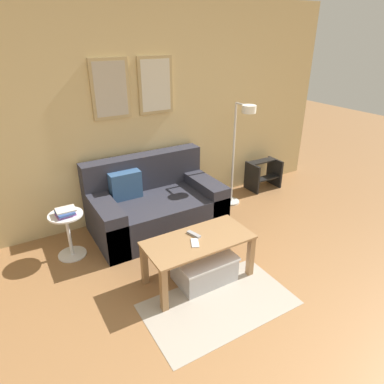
{
  "coord_description": "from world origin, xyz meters",
  "views": [
    {
      "loc": [
        -1.54,
        -0.55,
        2.19
      ],
      "look_at": [
        -0.1,
        1.87,
        0.85
      ],
      "focal_mm": 32.0,
      "sensor_mm": 36.0,
      "label": 1
    }
  ],
  "objects_px": {
    "side_table": "(68,231)",
    "storage_bin": "(204,268)",
    "coffee_table": "(198,247)",
    "couch": "(155,206)",
    "book_stack": "(65,212)",
    "remote_control": "(194,234)",
    "cell_phone": "(195,243)",
    "step_stool": "(263,174)",
    "floor_lamp": "(241,142)"
  },
  "relations": [
    {
      "from": "floor_lamp",
      "to": "remote_control",
      "type": "height_order",
      "value": "floor_lamp"
    },
    {
      "from": "remote_control",
      "to": "cell_phone",
      "type": "relative_size",
      "value": 1.07
    },
    {
      "from": "couch",
      "to": "book_stack",
      "type": "bearing_deg",
      "value": -174.32
    },
    {
      "from": "side_table",
      "to": "book_stack",
      "type": "distance_m",
      "value": 0.23
    },
    {
      "from": "storage_bin",
      "to": "coffee_table",
      "type": "bearing_deg",
      "value": 138.5
    },
    {
      "from": "coffee_table",
      "to": "storage_bin",
      "type": "relative_size",
      "value": 1.78
    },
    {
      "from": "cell_phone",
      "to": "storage_bin",
      "type": "bearing_deg",
      "value": 26.12
    },
    {
      "from": "storage_bin",
      "to": "step_stool",
      "type": "distance_m",
      "value": 2.34
    },
    {
      "from": "couch",
      "to": "floor_lamp",
      "type": "relative_size",
      "value": 1.08
    },
    {
      "from": "side_table",
      "to": "book_stack",
      "type": "relative_size",
      "value": 2.49
    },
    {
      "from": "remote_control",
      "to": "storage_bin",
      "type": "bearing_deg",
      "value": -85.11
    },
    {
      "from": "floor_lamp",
      "to": "storage_bin",
      "type": "bearing_deg",
      "value": -138.86
    },
    {
      "from": "side_table",
      "to": "remote_control",
      "type": "relative_size",
      "value": 3.32
    },
    {
      "from": "couch",
      "to": "floor_lamp",
      "type": "bearing_deg",
      "value": -3.94
    },
    {
      "from": "couch",
      "to": "step_stool",
      "type": "distance_m",
      "value": 1.91
    },
    {
      "from": "book_stack",
      "to": "cell_phone",
      "type": "bearing_deg",
      "value": -49.01
    },
    {
      "from": "coffee_table",
      "to": "storage_bin",
      "type": "xyz_separation_m",
      "value": [
        0.04,
        -0.04,
        -0.23
      ]
    },
    {
      "from": "coffee_table",
      "to": "book_stack",
      "type": "height_order",
      "value": "book_stack"
    },
    {
      "from": "coffee_table",
      "to": "step_stool",
      "type": "bearing_deg",
      "value": 33.65
    },
    {
      "from": "side_table",
      "to": "book_stack",
      "type": "height_order",
      "value": "book_stack"
    },
    {
      "from": "remote_control",
      "to": "step_stool",
      "type": "relative_size",
      "value": 0.31
    },
    {
      "from": "remote_control",
      "to": "side_table",
      "type": "bearing_deg",
      "value": 119.47
    },
    {
      "from": "cell_phone",
      "to": "step_stool",
      "type": "height_order",
      "value": "cell_phone"
    },
    {
      "from": "couch",
      "to": "storage_bin",
      "type": "distance_m",
      "value": 1.15
    },
    {
      "from": "couch",
      "to": "side_table",
      "type": "relative_size",
      "value": 3.01
    },
    {
      "from": "storage_bin",
      "to": "floor_lamp",
      "type": "xyz_separation_m",
      "value": [
        1.21,
        1.05,
        0.77
      ]
    },
    {
      "from": "remote_control",
      "to": "floor_lamp",
      "type": "bearing_deg",
      "value": 20.55
    },
    {
      "from": "storage_bin",
      "to": "remote_control",
      "type": "distance_m",
      "value": 0.35
    },
    {
      "from": "coffee_table",
      "to": "side_table",
      "type": "height_order",
      "value": "side_table"
    },
    {
      "from": "coffee_table",
      "to": "book_stack",
      "type": "relative_size",
      "value": 5.04
    },
    {
      "from": "cell_phone",
      "to": "step_stool",
      "type": "xyz_separation_m",
      "value": [
        2.02,
        1.34,
        -0.22
      ]
    },
    {
      "from": "step_stool",
      "to": "book_stack",
      "type": "bearing_deg",
      "value": -173.97
    },
    {
      "from": "storage_bin",
      "to": "book_stack",
      "type": "distance_m",
      "value": 1.5
    },
    {
      "from": "book_stack",
      "to": "remote_control",
      "type": "distance_m",
      "value": 1.33
    },
    {
      "from": "couch",
      "to": "remote_control",
      "type": "height_order",
      "value": "couch"
    },
    {
      "from": "storage_bin",
      "to": "side_table",
      "type": "bearing_deg",
      "value": 133.64
    },
    {
      "from": "book_stack",
      "to": "remote_control",
      "type": "bearing_deg",
      "value": -43.69
    },
    {
      "from": "floor_lamp",
      "to": "side_table",
      "type": "distance_m",
      "value": 2.29
    },
    {
      "from": "remote_control",
      "to": "cell_phone",
      "type": "bearing_deg",
      "value": -132.94
    },
    {
      "from": "remote_control",
      "to": "step_stool",
      "type": "bearing_deg",
      "value": 15.73
    },
    {
      "from": "storage_bin",
      "to": "cell_phone",
      "type": "relative_size",
      "value": 4.05
    },
    {
      "from": "remote_control",
      "to": "coffee_table",
      "type": "bearing_deg",
      "value": -104.25
    },
    {
      "from": "side_table",
      "to": "floor_lamp",
      "type": "bearing_deg",
      "value": -0.02
    },
    {
      "from": "floor_lamp",
      "to": "side_table",
      "type": "relative_size",
      "value": 2.79
    },
    {
      "from": "coffee_table",
      "to": "cell_phone",
      "type": "xyz_separation_m",
      "value": [
        -0.06,
        -0.04,
        0.09
      ]
    },
    {
      "from": "floor_lamp",
      "to": "step_stool",
      "type": "relative_size",
      "value": 2.91
    },
    {
      "from": "side_table",
      "to": "storage_bin",
      "type": "bearing_deg",
      "value": -46.36
    },
    {
      "from": "coffee_table",
      "to": "floor_lamp",
      "type": "bearing_deg",
      "value": 39.12
    },
    {
      "from": "side_table",
      "to": "cell_phone",
      "type": "relative_size",
      "value": 3.56
    },
    {
      "from": "couch",
      "to": "coffee_table",
      "type": "relative_size",
      "value": 1.49
    }
  ]
}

